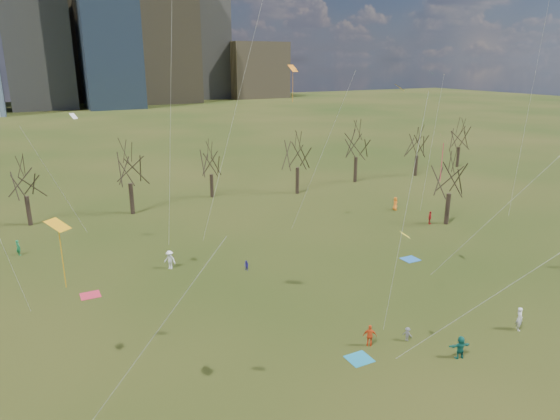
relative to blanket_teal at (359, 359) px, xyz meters
name	(u,v)px	position (x,y,z in m)	size (l,w,h in m)	color
ground	(361,353)	(0.56, 0.53, -0.01)	(500.00, 500.00, 0.00)	black
downtown_skyline	(46,8)	(-1.88, 211.17, 38.99)	(212.50, 78.00, 118.00)	slate
bare_tree_row	(188,166)	(0.47, 37.75, 6.10)	(113.04, 29.80, 9.50)	black
blanket_teal	(359,359)	(0.00, 0.00, 0.00)	(1.60, 1.50, 0.03)	teal
blanket_navy	(410,259)	(14.95, 11.82, 0.00)	(1.60, 1.50, 0.03)	#2562AE
blanket_crimson	(90,295)	(-14.65, 18.27, 0.00)	(1.60, 1.50, 0.03)	#C7273E
person_1	(519,319)	(12.71, -2.35, 0.89)	(0.66, 0.43, 1.81)	white
person_3	(407,334)	(4.39, 0.30, 0.51)	(0.67, 0.39, 1.04)	#5F5E63
person_4	(370,336)	(1.59, 0.98, 0.79)	(0.95, 0.39, 1.62)	#F4501B
person_5	(460,347)	(6.04, -3.00, 0.80)	(1.50, 0.48, 1.62)	#17695B
person_8	(246,266)	(-0.75, 16.91, 0.49)	(0.49, 0.38, 1.00)	#2A2295
person_9	(170,260)	(-7.05, 20.71, 0.90)	(1.18, 0.68, 1.83)	white
person_10	(430,218)	(24.73, 19.43, 0.79)	(0.94, 0.39, 1.61)	#AD181C
person_12	(395,204)	(24.85, 26.01, 0.88)	(0.87, 0.57, 1.78)	orange
person_13	(18,248)	(-19.84, 31.28, 0.81)	(0.60, 0.39, 1.65)	#1C7F48
kites_airborne	(299,132)	(1.76, 11.62, 13.62)	(63.94, 40.06, 31.98)	orange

